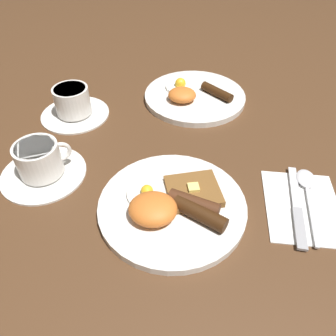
{
  "coord_description": "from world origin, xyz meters",
  "views": [
    {
      "loc": [
        0.02,
        -0.39,
        0.46
      ],
      "look_at": [
        -0.01,
        0.08,
        0.03
      ],
      "focal_mm": 35.0,
      "sensor_mm": 36.0,
      "label": 1
    }
  ],
  "objects_px": {
    "teacup_far": "(73,104)",
    "spoon": "(307,185)",
    "teacup_near": "(41,163)",
    "knife": "(297,209)",
    "breakfast_plate_near": "(172,205)",
    "breakfast_plate_far": "(194,96)"
  },
  "relations": [
    {
      "from": "teacup_near",
      "to": "knife",
      "type": "bearing_deg",
      "value": -7.72
    },
    {
      "from": "teacup_near",
      "to": "teacup_far",
      "type": "bearing_deg",
      "value": 88.51
    },
    {
      "from": "knife",
      "to": "spoon",
      "type": "xyz_separation_m",
      "value": [
        0.03,
        0.06,
        0.0
      ]
    },
    {
      "from": "teacup_far",
      "to": "spoon",
      "type": "relative_size",
      "value": 0.89
    },
    {
      "from": "breakfast_plate_near",
      "to": "breakfast_plate_far",
      "type": "height_order",
      "value": "breakfast_plate_near"
    },
    {
      "from": "breakfast_plate_far",
      "to": "knife",
      "type": "height_order",
      "value": "breakfast_plate_far"
    },
    {
      "from": "teacup_far",
      "to": "spoon",
      "type": "height_order",
      "value": "teacup_far"
    },
    {
      "from": "spoon",
      "to": "knife",
      "type": "bearing_deg",
      "value": 159.36
    },
    {
      "from": "spoon",
      "to": "breakfast_plate_near",
      "type": "bearing_deg",
      "value": 112.52
    },
    {
      "from": "breakfast_plate_near",
      "to": "knife",
      "type": "relative_size",
      "value": 1.36
    },
    {
      "from": "breakfast_plate_near",
      "to": "spoon",
      "type": "bearing_deg",
      "value": 15.54
    },
    {
      "from": "breakfast_plate_near",
      "to": "knife",
      "type": "bearing_deg",
      "value": 2.88
    },
    {
      "from": "teacup_near",
      "to": "spoon",
      "type": "height_order",
      "value": "teacup_near"
    },
    {
      "from": "teacup_far",
      "to": "spoon",
      "type": "xyz_separation_m",
      "value": [
        0.51,
        -0.22,
        -0.02
      ]
    },
    {
      "from": "knife",
      "to": "teacup_near",
      "type": "bearing_deg",
      "value": 89.3
    },
    {
      "from": "teacup_near",
      "to": "spoon",
      "type": "bearing_deg",
      "value": -0.69
    },
    {
      "from": "teacup_near",
      "to": "knife",
      "type": "relative_size",
      "value": 0.86
    },
    {
      "from": "teacup_far",
      "to": "knife",
      "type": "relative_size",
      "value": 0.85
    },
    {
      "from": "teacup_near",
      "to": "spoon",
      "type": "relative_size",
      "value": 0.9
    },
    {
      "from": "breakfast_plate_near",
      "to": "spoon",
      "type": "height_order",
      "value": "breakfast_plate_near"
    },
    {
      "from": "teacup_near",
      "to": "teacup_far",
      "type": "relative_size",
      "value": 1.02
    },
    {
      "from": "breakfast_plate_far",
      "to": "teacup_near",
      "type": "distance_m",
      "value": 0.43
    }
  ]
}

